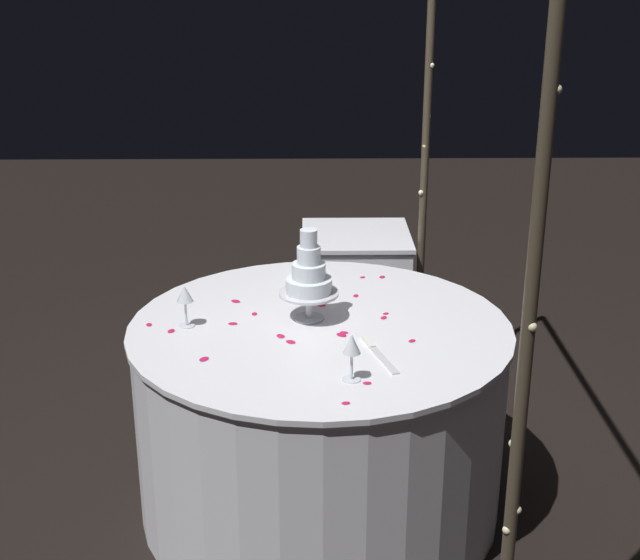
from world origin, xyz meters
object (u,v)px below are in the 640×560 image
(main_table, at_px, (320,417))
(wine_glass_1, at_px, (311,254))
(wine_glass_2, at_px, (352,347))
(cake_knife, at_px, (377,352))
(side_table, at_px, (355,304))
(tiered_cake, at_px, (309,277))
(wine_glass_0, at_px, (185,297))
(decorative_arch, at_px, (465,150))

(main_table, distance_m, wine_glass_1, 0.69)
(wine_glass_2, height_order, cake_knife, wine_glass_2)
(side_table, xyz_separation_m, cake_knife, (1.38, -0.00, 0.39))
(tiered_cake, bearing_deg, cake_knife, 37.57)
(wine_glass_0, relative_size, cake_knife, 0.54)
(wine_glass_2, bearing_deg, main_table, -167.82)
(main_table, bearing_deg, tiered_cake, -145.39)
(tiered_cake, relative_size, wine_glass_2, 2.18)
(side_table, distance_m, cake_knife, 1.44)
(side_table, distance_m, wine_glass_2, 1.66)
(main_table, distance_m, wine_glass_2, 0.67)
(decorative_arch, height_order, cake_knife, decorative_arch)
(side_table, relative_size, cake_knife, 2.59)
(wine_glass_1, bearing_deg, main_table, 3.48)
(wine_glass_2, bearing_deg, wine_glass_0, -126.78)
(main_table, bearing_deg, wine_glass_0, -89.72)
(tiered_cake, xyz_separation_m, wine_glass_1, (-0.42, 0.01, -0.05))
(wine_glass_0, xyz_separation_m, cake_knife, (0.24, 0.67, -0.11))
(side_table, height_order, wine_glass_2, wine_glass_2)
(wine_glass_1, height_order, cake_knife, wine_glass_1)
(tiered_cake, xyz_separation_m, wine_glass_0, (0.06, -0.44, -0.05))
(tiered_cake, xyz_separation_m, cake_knife, (0.30, 0.23, -0.16))
(decorative_arch, relative_size, main_table, 1.54)
(wine_glass_1, bearing_deg, wine_glass_2, 7.65)
(main_table, xyz_separation_m, tiered_cake, (-0.06, -0.04, 0.54))
(side_table, relative_size, wine_glass_2, 4.70)
(side_table, relative_size, wine_glass_0, 4.78)
(decorative_arch, xyz_separation_m, wine_glass_0, (0.00, -0.98, -0.53))
(wine_glass_1, relative_size, cake_knife, 0.53)
(side_table, xyz_separation_m, wine_glass_1, (0.66, -0.22, 0.50))
(tiered_cake, bearing_deg, wine_glass_1, 178.54)
(main_table, relative_size, wine_glass_2, 8.83)
(decorative_arch, relative_size, side_table, 2.89)
(decorative_arch, xyz_separation_m, wine_glass_1, (-0.48, -0.52, -0.53))
(wine_glass_0, distance_m, wine_glass_2, 0.72)
(wine_glass_0, bearing_deg, wine_glass_1, 136.68)
(side_table, bearing_deg, main_table, -9.52)
(decorative_arch, height_order, tiered_cake, decorative_arch)
(decorative_arch, bearing_deg, wine_glass_2, -42.37)
(wine_glass_0, bearing_deg, wine_glass_2, 53.22)
(main_table, xyz_separation_m, side_table, (-1.14, 0.19, -0.01))
(main_table, height_order, wine_glass_2, wine_glass_2)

